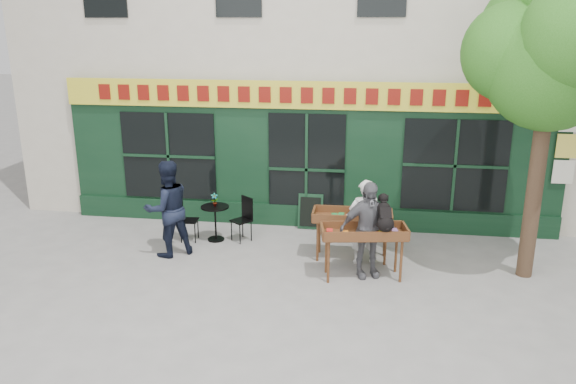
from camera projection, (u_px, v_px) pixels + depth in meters
name	position (u px, v px, depth m)	size (l,w,h in m)	color
ground	(292.00, 267.00, 10.72)	(80.00, 80.00, 0.00)	slate
building	(324.00, 4.00, 14.96)	(14.00, 7.26, 10.00)	beige
street_tree	(555.00, 46.00, 9.27)	(3.05, 2.90, 5.60)	#382619
book_cart_center	(364.00, 235.00, 10.07)	(1.58, 0.86, 0.99)	#5C2F1A
dog	(385.00, 212.00, 9.84)	(0.34, 0.60, 0.60)	black
woman	(365.00, 222.00, 10.68)	(0.61, 0.40, 1.68)	silver
book_cart_right	(352.00, 219.00, 10.90)	(1.51, 0.63, 0.99)	#5C2F1A
man_right	(367.00, 230.00, 10.13)	(1.05, 0.44, 1.79)	#535358
bistro_table	(215.00, 216.00, 11.93)	(0.60, 0.60, 0.76)	black
bistro_chair_left	(185.00, 216.00, 11.91)	(0.40, 0.39, 0.95)	black
bistro_chair_right	(244.00, 215.00, 11.95)	(0.51, 0.51, 0.95)	black
potted_plant	(215.00, 200.00, 11.82)	(0.15, 0.10, 0.29)	gray
man_left	(168.00, 209.00, 11.05)	(0.94, 0.74, 1.94)	black
chalkboard	(310.00, 212.00, 12.66)	(0.56, 0.20, 0.79)	black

